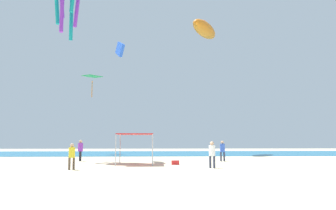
% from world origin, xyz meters
% --- Properties ---
extents(ground, '(110.00, 110.00, 0.10)m').
position_xyz_m(ground, '(0.00, 0.00, -0.05)').
color(ground, beige).
extents(ocean_strip, '(110.00, 19.74, 0.03)m').
position_xyz_m(ocean_strip, '(0.00, 27.07, 0.01)').
color(ocean_strip, '#1E6B93').
rests_on(ocean_strip, ground).
extents(canopy_tent, '(2.68, 3.33, 2.31)m').
position_xyz_m(canopy_tent, '(-3.51, 4.66, 2.19)').
color(canopy_tent, '#B2B2B7').
rests_on(canopy_tent, ground).
extents(person_near_tent, '(0.46, 0.42, 1.78)m').
position_xyz_m(person_near_tent, '(3.90, 8.07, 1.04)').
color(person_near_tent, '#33384C').
rests_on(person_near_tent, ground).
extents(person_leftmost, '(0.44, 0.50, 1.86)m').
position_xyz_m(person_leftmost, '(-8.53, 9.00, 1.09)').
color(person_leftmost, black).
rests_on(person_leftmost, ground).
extents(person_central, '(0.38, 0.38, 1.62)m').
position_xyz_m(person_central, '(-7.20, 0.19, 0.95)').
color(person_central, brown).
rests_on(person_central, ground).
extents(person_rightmost, '(0.41, 0.41, 1.73)m').
position_xyz_m(person_rightmost, '(1.67, 0.89, 1.02)').
color(person_rightmost, '#33384C').
rests_on(person_rightmost, ground).
extents(cooler_box, '(0.57, 0.37, 0.35)m').
position_xyz_m(cooler_box, '(-0.50, 4.22, 0.18)').
color(cooler_box, red).
rests_on(cooler_box, ground).
extents(kite_inflatable_orange, '(5.64, 7.26, 2.80)m').
position_xyz_m(kite_inflatable_orange, '(5.16, 24.47, 17.54)').
color(kite_inflatable_orange, orange).
extents(kite_diamond_green, '(3.02, 3.02, 2.99)m').
position_xyz_m(kite_diamond_green, '(-10.43, 24.35, 10.43)').
color(kite_diamond_green, green).
extents(kite_parafoil_blue, '(1.29, 3.84, 2.39)m').
position_xyz_m(kite_parafoil_blue, '(-5.30, 9.76, 10.32)').
color(kite_parafoil_blue, blue).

